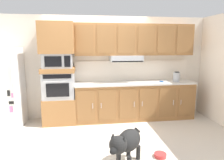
# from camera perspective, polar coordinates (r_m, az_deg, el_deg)

# --- Properties ---
(ground_plane) EXTENTS (9.60, 9.60, 0.00)m
(ground_plane) POSITION_cam_1_polar(r_m,az_deg,el_deg) (4.36, -2.95, -14.65)
(ground_plane) COLOR beige
(back_kitchen_wall) EXTENTS (6.20, 0.12, 2.50)m
(back_kitchen_wall) POSITION_cam_1_polar(r_m,az_deg,el_deg) (5.11, -4.19, 3.56)
(back_kitchen_wall) COLOR silver
(back_kitchen_wall) RESTS_ON ground
(refrigerator) EXTENTS (0.76, 0.73, 1.76)m
(refrigerator) POSITION_cam_1_polar(r_m,az_deg,el_deg) (5.04, -28.32, -1.95)
(refrigerator) COLOR white
(refrigerator) RESTS_ON ground
(oven_base_cabinet) EXTENTS (0.74, 0.62, 0.60)m
(oven_base_cabinet) POSITION_cam_1_polar(r_m,az_deg,el_deg) (4.97, -14.38, -8.12)
(oven_base_cabinet) COLOR #996638
(oven_base_cabinet) RESTS_ON ground
(built_in_oven) EXTENTS (0.70, 0.62, 0.60)m
(built_in_oven) POSITION_cam_1_polar(r_m,az_deg,el_deg) (4.82, -14.69, -1.32)
(built_in_oven) COLOR #A8AAAF
(built_in_oven) RESTS_ON oven_base_cabinet
(appliance_mid_shelf) EXTENTS (0.74, 0.62, 0.10)m
(appliance_mid_shelf) POSITION_cam_1_polar(r_m,az_deg,el_deg) (4.77, -14.87, 2.81)
(appliance_mid_shelf) COLOR #996638
(appliance_mid_shelf) RESTS_ON built_in_oven
(microwave) EXTENTS (0.64, 0.54, 0.32)m
(microwave) POSITION_cam_1_polar(r_m,az_deg,el_deg) (4.75, -14.98, 5.32)
(microwave) COLOR #A8AAAF
(microwave) RESTS_ON appliance_mid_shelf
(appliance_upper_cabinet) EXTENTS (0.74, 0.62, 0.68)m
(appliance_upper_cabinet) POSITION_cam_1_polar(r_m,az_deg,el_deg) (4.74, -15.26, 11.35)
(appliance_upper_cabinet) COLOR #996638
(appliance_upper_cabinet) RESTS_ON microwave
(lower_cabinet_run) EXTENTS (2.87, 0.63, 0.88)m
(lower_cabinet_run) POSITION_cam_1_polar(r_m,az_deg,el_deg) (5.05, 6.45, -5.93)
(lower_cabinet_run) COLOR #996638
(lower_cabinet_run) RESTS_ON ground
(countertop_slab) EXTENTS (2.91, 0.64, 0.04)m
(countertop_slab) POSITION_cam_1_polar(r_m,az_deg,el_deg) (4.95, 6.54, -0.78)
(countertop_slab) COLOR beige
(countertop_slab) RESTS_ON lower_cabinet_run
(backsplash_panel) EXTENTS (2.91, 0.02, 0.50)m
(backsplash_panel) POSITION_cam_1_polar(r_m,az_deg,el_deg) (5.18, 5.80, 2.74)
(backsplash_panel) COLOR white
(backsplash_panel) RESTS_ON countertop_slab
(upper_cabinet_with_hood) EXTENTS (2.87, 0.48, 0.88)m
(upper_cabinet_with_hood) POSITION_cam_1_polar(r_m,az_deg,el_deg) (4.98, 6.24, 10.87)
(upper_cabinet_with_hood) COLOR #996638
(upper_cabinet_with_hood) RESTS_ON backsplash_panel
(screwdriver) EXTENTS (0.17, 0.16, 0.03)m
(screwdriver) POSITION_cam_1_polar(r_m,az_deg,el_deg) (5.06, 13.86, -0.39)
(screwdriver) COLOR blue
(screwdriver) RESTS_ON countertop_slab
(electric_kettle) EXTENTS (0.17, 0.17, 0.24)m
(electric_kettle) POSITION_cam_1_polar(r_m,az_deg,el_deg) (5.24, 17.73, 0.88)
(electric_kettle) COLOR #A8AAAF
(electric_kettle) RESTS_ON countertop_slab
(dog) EXTENTS (0.65, 0.82, 0.62)m
(dog) POSITION_cam_1_polar(r_m,az_deg,el_deg) (3.14, 4.12, -17.06)
(dog) COLOR black
(dog) RESTS_ON ground
(dog_food_bowl) EXTENTS (0.20, 0.20, 0.06)m
(dog_food_bowl) POSITION_cam_1_polar(r_m,az_deg,el_deg) (3.61, 13.45, -19.89)
(dog_food_bowl) COLOR red
(dog_food_bowl) RESTS_ON ground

